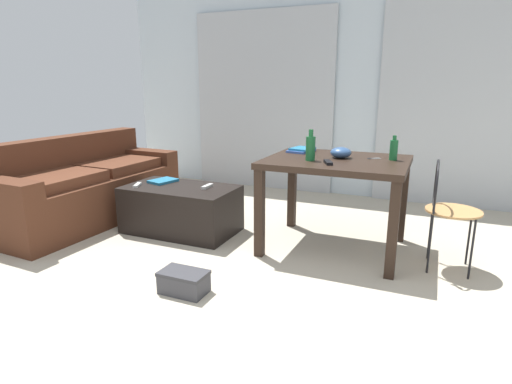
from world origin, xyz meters
TOP-DOWN VIEW (x-y plane):
  - ground_plane at (0.00, 1.46)m, footprint 8.92×8.92m
  - wall_back at (0.00, 3.72)m, footprint 6.26×0.10m
  - curtains at (0.00, 3.63)m, footprint 4.28×0.03m
  - couch at (-2.31, 1.61)m, footprint 0.89×1.99m
  - coffee_table at (-1.22, 1.68)m, footprint 1.03×0.59m
  - craft_table at (0.20, 1.84)m, footprint 1.12×0.91m
  - wire_chair at (1.02, 1.78)m, footprint 0.39×0.39m
  - bottle_near at (0.02, 1.69)m, footprint 0.08×0.08m
  - bottle_far at (0.62, 1.97)m, footprint 0.06×0.06m
  - bowl at (0.21, 1.90)m, footprint 0.17×0.17m
  - book_stack at (-0.18, 2.08)m, footprint 0.22×0.28m
  - tv_remote_on_table at (0.18, 1.61)m, footprint 0.10×0.16m
  - scissors at (0.46, 1.96)m, footprint 0.11×0.09m
  - tv_remote_primary at (-1.59, 1.54)m, footprint 0.10×0.16m
  - tv_remote_secondary at (-0.97, 1.75)m, footprint 0.04×0.16m
  - magazine at (-1.47, 1.77)m, footprint 0.24×0.29m
  - shoebox at (-0.53, 0.66)m, footprint 0.32×0.19m

SIDE VIEW (x-z plane):
  - ground_plane at x=0.00m, z-range 0.00..0.00m
  - shoebox at x=-0.53m, z-range 0.00..0.15m
  - coffee_table at x=-1.22m, z-range 0.00..0.43m
  - couch at x=-2.31m, z-range -0.09..0.75m
  - tv_remote_primary at x=-1.59m, z-range 0.43..0.46m
  - magazine at x=-1.47m, z-range 0.43..0.46m
  - tv_remote_secondary at x=-0.97m, z-range 0.43..0.46m
  - wire_chair at x=1.02m, z-range 0.10..0.93m
  - craft_table at x=0.20m, z-range 0.28..1.04m
  - scissors at x=0.46m, z-range 0.77..0.77m
  - tv_remote_on_table at x=0.18m, z-range 0.77..0.79m
  - book_stack at x=-0.18m, z-range 0.77..0.80m
  - bowl at x=0.21m, z-range 0.77..0.86m
  - bottle_far at x=0.62m, z-range 0.75..0.95m
  - bottle_near at x=0.02m, z-range 0.75..0.99m
  - curtains at x=0.00m, z-range 0.00..2.25m
  - wall_back at x=0.00m, z-range 0.00..2.58m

